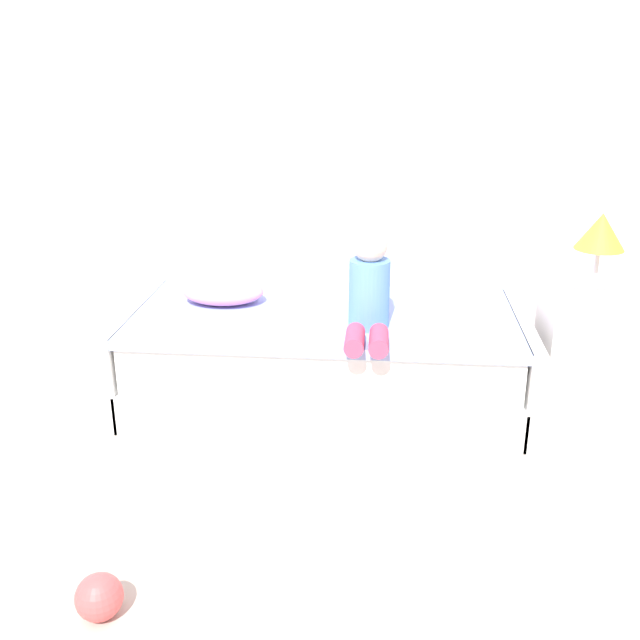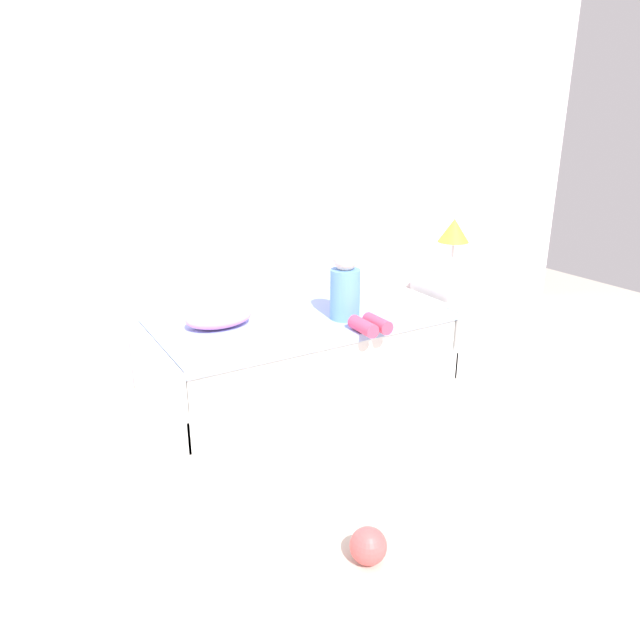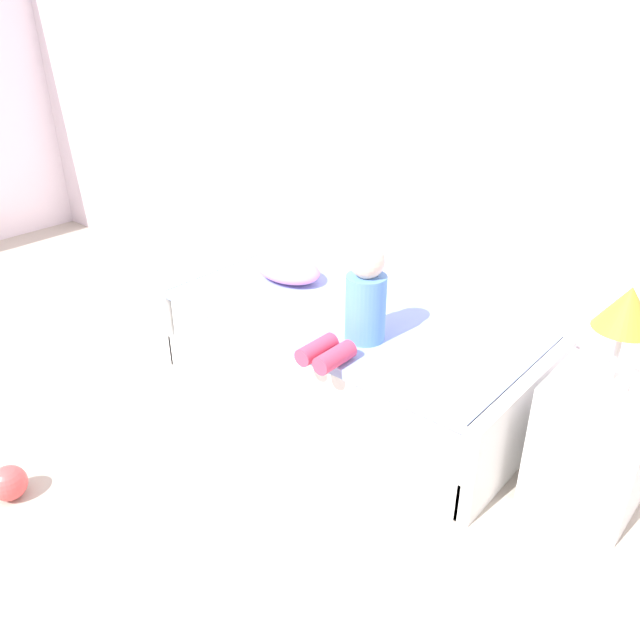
{
  "view_description": "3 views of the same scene",
  "coord_description": "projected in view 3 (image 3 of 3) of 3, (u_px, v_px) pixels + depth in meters",
  "views": [
    {
      "loc": [
        0.73,
        -1.56,
        1.8
      ],
      "look_at": [
        0.43,
        1.75,
        0.55
      ],
      "focal_mm": 40.87,
      "sensor_mm": 36.0,
      "label": 1
    },
    {
      "loc": [
        -1.39,
        -1.34,
        1.82
      ],
      "look_at": [
        0.43,
        1.75,
        0.55
      ],
      "focal_mm": 33.06,
      "sensor_mm": 36.0,
      "label": 2
    },
    {
      "loc": [
        2.31,
        -0.42,
        2.05
      ],
      "look_at": [
        0.43,
        1.75,
        0.55
      ],
      "focal_mm": 35.45,
      "sensor_mm": 36.0,
      "label": 3
    }
  ],
  "objects": [
    {
      "name": "table_lamp",
      "position": [
        626.0,
        313.0,
        2.45
      ],
      "size": [
        0.24,
        0.24,
        0.45
      ],
      "color": "silver",
      "rests_on": "nightstand"
    },
    {
      "name": "pillow",
      "position": [
        288.0,
        269.0,
        3.79
      ],
      "size": [
        0.44,
        0.3,
        0.13
      ],
      "primitive_type": "ellipsoid",
      "color": "#EA8CC6",
      "rests_on": "bed"
    },
    {
      "name": "toy_ball",
      "position": [
        9.0,
        483.0,
        2.84
      ],
      "size": [
        0.16,
        0.16,
        0.16
      ],
      "primitive_type": "sphere",
      "color": "#E54C4C",
      "rests_on": "ground"
    },
    {
      "name": "child_figure",
      "position": [
        360.0,
        305.0,
        3.04
      ],
      "size": [
        0.2,
        0.51,
        0.5
      ],
      "color": "#598CD1",
      "rests_on": "bed"
    },
    {
      "name": "nightstand",
      "position": [
        594.0,
        444.0,
        2.75
      ],
      "size": [
        0.44,
        0.44,
        0.6
      ],
      "primitive_type": "cube",
      "color": "white",
      "rests_on": "ground"
    },
    {
      "name": "wall_rear",
      "position": [
        360.0,
        108.0,
        3.64
      ],
      "size": [
        7.2,
        0.1,
        2.9
      ],
      "primitive_type": "cube",
      "color": "white",
      "rests_on": "ground"
    },
    {
      "name": "bed",
      "position": [
        349.0,
        352.0,
        3.55
      ],
      "size": [
        2.11,
        1.0,
        0.5
      ],
      "color": "white",
      "rests_on": "ground"
    }
  ]
}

